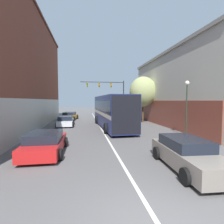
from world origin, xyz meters
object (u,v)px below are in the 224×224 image
object	(u,v)px
street_tree_far	(139,96)
street_tree_near	(143,92)
parked_car_left_near	(45,143)
parked_car_left_mid	(70,116)
hatchback_foreground	(187,154)
bus	(112,110)
traffic_signal_gantry	(110,90)
street_lamp	(187,102)
parked_car_left_far	(66,121)

from	to	relation	value
street_tree_far	street_tree_near	bearing A→B (deg)	-98.11
parked_car_left_near	parked_car_left_mid	world-z (taller)	parked_car_left_near
hatchback_foreground	parked_car_left_near	xyz separation A→B (m)	(-6.76, 3.26, -0.04)
parked_car_left_near	hatchback_foreground	bearing A→B (deg)	-115.83
bus	traffic_signal_gantry	distance (m)	12.68
bus	street_lamp	size ratio (longest dim) A/B	2.57
hatchback_foreground	parked_car_left_near	world-z (taller)	hatchback_foreground
parked_car_left_near	street_tree_near	world-z (taller)	street_tree_near
parked_car_left_near	bus	bearing A→B (deg)	-29.90
parked_car_left_mid	street_tree_near	world-z (taller)	street_tree_near
bus	street_tree_far	distance (m)	9.34
parked_car_left_near	street_lamp	distance (m)	11.21
hatchback_foreground	traffic_signal_gantry	world-z (taller)	traffic_signal_gantry
parked_car_left_far	street_lamp	bearing A→B (deg)	-129.03
bus	hatchback_foreground	size ratio (longest dim) A/B	2.56
bus	parked_car_left_near	bearing A→B (deg)	147.24
parked_car_left_near	street_tree_near	xyz separation A→B (m)	(10.28, 13.04, 3.65)
hatchback_foreground	traffic_signal_gantry	xyz separation A→B (m)	(0.03, 24.64, 4.30)
parked_car_left_far	parked_car_left_mid	bearing A→B (deg)	-0.98
parked_car_left_far	parked_car_left_near	bearing A→B (deg)	178.71
street_tree_near	street_tree_far	world-z (taller)	street_tree_near
traffic_signal_gantry	street_lamp	bearing A→B (deg)	-78.44
street_tree_far	traffic_signal_gantry	bearing A→B (deg)	128.90
parked_car_left_near	street_tree_near	size ratio (longest dim) A/B	0.70
parked_car_left_far	traffic_signal_gantry	world-z (taller)	traffic_signal_gantry
parked_car_left_mid	street_tree_far	world-z (taller)	street_tree_far
hatchback_foreground	street_tree_near	size ratio (longest dim) A/B	0.74
bus	traffic_signal_gantry	bearing A→B (deg)	-10.11
parked_car_left_near	street_tree_near	distance (m)	17.01
street_lamp	street_tree_far	bearing A→B (deg)	89.12
traffic_signal_gantry	street_lamp	xyz separation A→B (m)	(3.77, -18.43, -2.01)
hatchback_foreground	street_lamp	bearing A→B (deg)	-28.75
parked_car_left_near	parked_car_left_mid	size ratio (longest dim) A/B	0.94
hatchback_foreground	street_tree_far	world-z (taller)	street_tree_far
hatchback_foreground	parked_car_left_near	distance (m)	7.51
parked_car_left_mid	traffic_signal_gantry	distance (m)	8.86
parked_car_left_far	bus	bearing A→B (deg)	-111.82
bus	traffic_signal_gantry	world-z (taller)	traffic_signal_gantry
parked_car_left_far	hatchback_foreground	bearing A→B (deg)	-156.15
parked_car_left_mid	traffic_signal_gantry	size ratio (longest dim) A/B	0.59
street_tree_near	bus	bearing A→B (deg)	-142.25
street_lamp	street_tree_near	bearing A→B (deg)	91.57
street_tree_near	street_tree_far	distance (m)	3.47
hatchback_foreground	parked_car_left_mid	xyz separation A→B (m)	(-6.85, 21.16, -0.05)
hatchback_foreground	street_lamp	world-z (taller)	street_lamp
parked_car_left_far	street_tree_near	size ratio (longest dim) A/B	0.65
bus	parked_car_left_far	size ratio (longest dim) A/B	2.91
street_lamp	street_tree_near	distance (m)	10.18
parked_car_left_mid	traffic_signal_gantry	bearing A→B (deg)	-55.25
bus	parked_car_left_mid	world-z (taller)	bus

